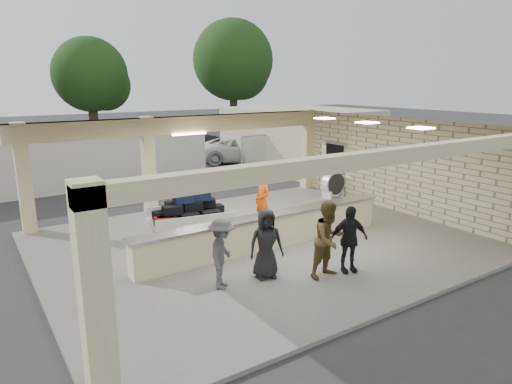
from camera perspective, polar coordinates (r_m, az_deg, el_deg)
ground at (r=13.63m, az=0.24°, el=-6.67°), size 120.00×120.00×0.00m
pavilion at (r=13.87m, az=-0.55°, el=-0.47°), size 12.01×10.00×3.55m
baggage_counter at (r=13.04m, az=1.46°, el=-4.89°), size 8.20×0.58×0.98m
luggage_cart at (r=13.83m, az=-8.37°, el=-2.82°), size 2.59×1.86×1.39m
drum_fan at (r=18.79m, az=9.66°, el=1.05°), size 0.99×0.55×1.09m
baggage_handler at (r=14.73m, az=0.82°, el=-1.07°), size 0.36×0.65×1.78m
passenger_a at (r=11.16m, az=9.12°, el=-5.85°), size 0.94×0.46×1.89m
passenger_b at (r=11.55m, az=11.52°, el=-5.79°), size 1.06×0.68×1.70m
passenger_c at (r=10.48m, az=-4.25°, el=-7.65°), size 1.00×1.06×1.68m
passenger_d at (r=11.00m, az=1.27°, el=-6.47°), size 0.90×0.57×1.71m
car_white_a at (r=27.55m, az=-1.77°, el=5.39°), size 5.74×3.89×1.50m
car_white_b at (r=29.57m, az=2.81°, el=6.04°), size 5.24×2.54×1.59m
car_dark at (r=29.83m, az=-5.93°, el=5.88°), size 4.33×1.85×1.41m
container_white at (r=22.42m, az=-20.28°, el=3.78°), size 11.17×2.63×2.40m
fence at (r=26.94m, az=9.21°, el=5.68°), size 12.06×0.06×2.03m
tree_mid at (r=37.98m, az=-19.60°, el=13.30°), size 6.00×5.60×8.00m
tree_right at (r=41.73m, az=-2.60°, el=15.75°), size 7.20×7.00×10.00m
adjacent_building at (r=26.65m, az=5.40°, el=6.90°), size 6.00×8.00×3.20m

